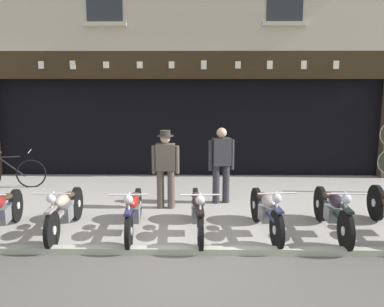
{
  "coord_description": "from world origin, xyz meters",
  "views": [
    {
      "loc": [
        0.26,
        -6.12,
        2.73
      ],
      "look_at": [
        0.14,
        2.66,
        1.09
      ],
      "focal_mm": 40.09,
      "sensor_mm": 36.0,
      "label": 1
    }
  ],
  "objects": [
    {
      "name": "motorcycle_left",
      "position": [
        -2.03,
        0.9,
        0.42
      ],
      "size": [
        0.62,
        2.03,
        0.9
      ],
      "rotation": [
        0.0,
        0.0,
        3.14
      ],
      "color": "black",
      "rests_on": "ground"
    },
    {
      "name": "shop_facade",
      "position": [
        0.0,
        7.02,
        1.69
      ],
      "size": [
        11.42,
        4.42,
        6.19
      ],
      "color": "black",
      "rests_on": "ground"
    },
    {
      "name": "motorcycle_center_right",
      "position": [
        1.43,
        0.9,
        0.42
      ],
      "size": [
        0.62,
        1.96,
        0.92
      ],
      "rotation": [
        0.0,
        0.0,
        3.25
      ],
      "color": "black",
      "rests_on": "ground"
    },
    {
      "name": "motorcycle_center_left",
      "position": [
        -0.84,
        0.89,
        0.41
      ],
      "size": [
        0.62,
        2.03,
        0.9
      ],
      "rotation": [
        0.0,
        0.0,
        3.18
      ],
      "color": "black",
      "rests_on": "ground"
    },
    {
      "name": "shopkeeper_center",
      "position": [
        0.76,
        2.75,
        0.9
      ],
      "size": [
        0.55,
        0.3,
        1.62
      ],
      "rotation": [
        0.0,
        0.0,
        3.36
      ],
      "color": "#2D2D33",
      "rests_on": "ground"
    },
    {
      "name": "ground",
      "position": [
        0.0,
        -0.98,
        -0.04
      ],
      "size": [
        23.12,
        22.0,
        0.18
      ],
      "color": "gray"
    },
    {
      "name": "motorcycle_right",
      "position": [
        2.56,
        0.9,
        0.43
      ],
      "size": [
        0.62,
        2.07,
        0.93
      ],
      "rotation": [
        0.0,
        0.0,
        3.14
      ],
      "color": "black",
      "rests_on": "ground"
    },
    {
      "name": "motorcycle_far_left",
      "position": [
        -3.07,
        0.79,
        0.42
      ],
      "size": [
        0.62,
        1.99,
        0.9
      ],
      "rotation": [
        0.0,
        0.0,
        3.23
      ],
      "color": "black",
      "rests_on": "ground"
    },
    {
      "name": "leaning_bicycle",
      "position": [
        -4.31,
        3.84,
        0.37
      ],
      "size": [
        1.69,
        0.59,
        0.94
      ],
      "rotation": [
        0.0,
        0.0,
        -1.33
      ],
      "color": "black",
      "rests_on": "ground"
    },
    {
      "name": "salesman_left",
      "position": [
        -0.4,
        2.37,
        0.89
      ],
      "size": [
        0.56,
        0.34,
        1.61
      ],
      "rotation": [
        0.0,
        0.0,
        3.14
      ],
      "color": "brown",
      "rests_on": "ground"
    },
    {
      "name": "motorcycle_center",
      "position": [
        0.26,
        0.89,
        0.42
      ],
      "size": [
        0.62,
        2.06,
        0.9
      ],
      "rotation": [
        0.0,
        0.0,
        3.2
      ],
      "color": "black",
      "rests_on": "ground"
    },
    {
      "name": "advert_board_near",
      "position": [
        -2.32,
        5.4,
        1.81
      ],
      "size": [
        0.82,
        0.03,
        1.0
      ],
      "color": "silver"
    }
  ]
}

